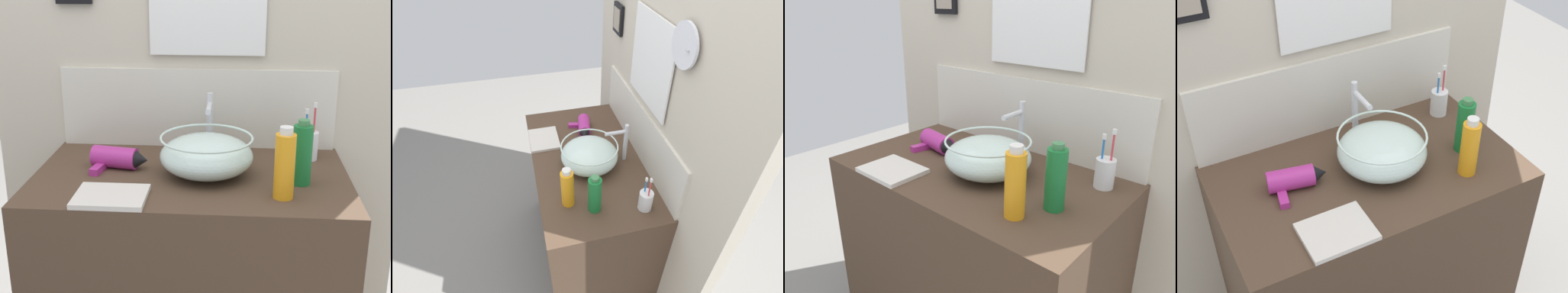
# 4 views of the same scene
# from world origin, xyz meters

# --- Properties ---
(vanity_counter) EXTENTS (1.06, 0.61, 0.91)m
(vanity_counter) POSITION_xyz_m (0.00, 0.00, 0.46)
(vanity_counter) COLOR #4C3828
(vanity_counter) RESTS_ON ground
(back_panel) EXTENTS (1.59, 0.10, 2.55)m
(back_panel) POSITION_xyz_m (-0.00, 0.33, 1.27)
(back_panel) COLOR beige
(back_panel) RESTS_ON ground
(glass_bowl_sink) EXTENTS (0.31, 0.31, 0.14)m
(glass_bowl_sink) POSITION_xyz_m (0.05, -0.00, 0.98)
(glass_bowl_sink) COLOR silver
(glass_bowl_sink) RESTS_ON vanity_counter
(faucet) EXTENTS (0.02, 0.13, 0.23)m
(faucet) POSITION_xyz_m (0.05, 0.19, 1.05)
(faucet) COLOR silver
(faucet) RESTS_ON vanity_counter
(hair_drier) EXTENTS (0.21, 0.14, 0.07)m
(hair_drier) POSITION_xyz_m (-0.26, 0.04, 0.95)
(hair_drier) COLOR #B22D8C
(hair_drier) RESTS_ON vanity_counter
(toothbrush_cup) EXTENTS (0.07, 0.07, 0.21)m
(toothbrush_cup) POSITION_xyz_m (0.41, 0.18, 0.97)
(toothbrush_cup) COLOR white
(toothbrush_cup) RESTS_ON vanity_counter
(lotion_bottle) EXTENTS (0.06, 0.06, 0.22)m
(lotion_bottle) POSITION_xyz_m (0.30, -0.17, 1.02)
(lotion_bottle) COLOR orange
(lotion_bottle) RESTS_ON vanity_counter
(soap_dispenser) EXTENTS (0.06, 0.06, 0.21)m
(soap_dispenser) POSITION_xyz_m (0.36, -0.05, 1.01)
(soap_dispenser) COLOR #197233
(soap_dispenser) RESTS_ON vanity_counter
(hand_towel) EXTENTS (0.22, 0.18, 0.02)m
(hand_towel) POSITION_xyz_m (-0.22, -0.22, 0.92)
(hand_towel) COLOR silver
(hand_towel) RESTS_ON vanity_counter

